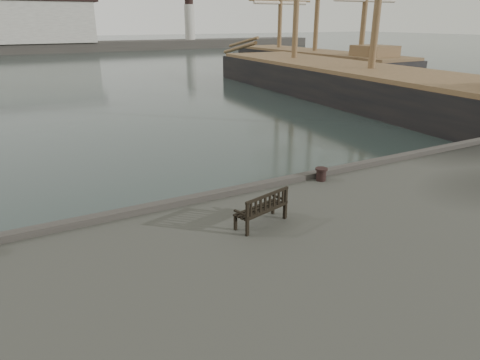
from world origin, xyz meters
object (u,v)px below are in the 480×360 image
object	(u,v)px
bench	(262,214)
tall_ship_main	(369,93)
bollard_right	(321,174)
tall_ship_far	(314,67)

from	to	relation	value
bench	tall_ship_main	distance (m)	27.69
bollard_right	tall_ship_main	xyz separation A→B (m)	(17.87, 16.01, -0.99)
bollard_right	tall_ship_far	xyz separation A→B (m)	(26.96, 34.99, -0.94)
bench	bollard_right	distance (m)	3.77
tall_ship_far	bollard_right	bearing A→B (deg)	-127.52
bollard_right	tall_ship_main	distance (m)	24.01
bench	bollard_right	size ratio (longest dim) A/B	3.78
bollard_right	tall_ship_main	world-z (taller)	tall_ship_main
bench	tall_ship_main	world-z (taller)	tall_ship_main
bench	tall_ship_main	xyz separation A→B (m)	(21.19, 17.80, -1.05)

